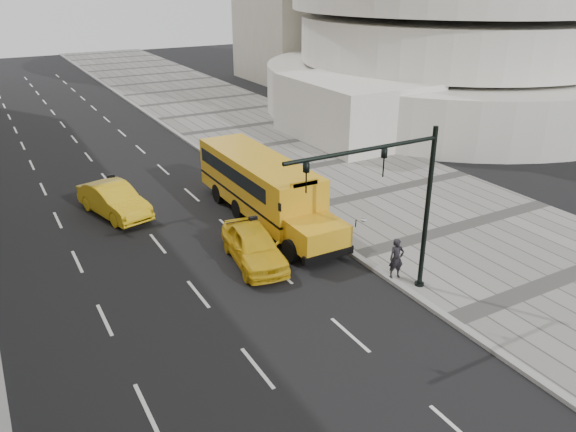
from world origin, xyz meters
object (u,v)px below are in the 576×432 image
taxi_far (114,200)px  pedestrian (396,258)px  taxi_near (254,246)px  school_bus (261,183)px  traffic_signal (399,196)px

taxi_far → pedestrian: size_ratio=2.96×
taxi_near → taxi_far: bearing=123.6°
school_bus → pedestrian: bearing=-78.5°
taxi_far → traffic_signal: traffic_signal is taller
school_bus → traffic_signal: size_ratio=1.81×
pedestrian → traffic_signal: traffic_signal is taller
school_bus → taxi_near: size_ratio=2.51×
pedestrian → traffic_signal: size_ratio=0.26×
traffic_signal → taxi_far: bearing=118.2°
school_bus → pedestrian: size_ratio=7.04×
traffic_signal → school_bus: bearing=94.3°
pedestrian → taxi_near: bearing=151.6°
pedestrian → traffic_signal: (-0.99, -0.95, 3.12)m
taxi_near → taxi_far: taxi_far is taller
school_bus → taxi_far: 7.44m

